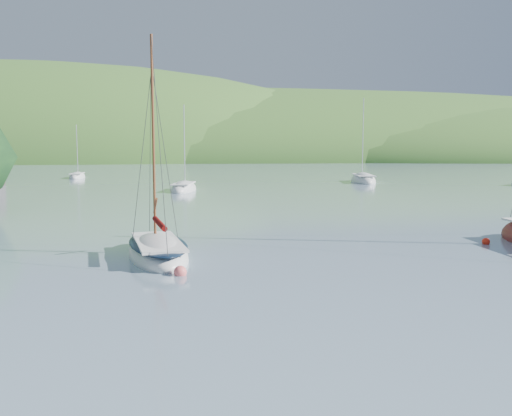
{
  "coord_description": "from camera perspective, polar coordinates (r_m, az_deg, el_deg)",
  "views": [
    {
      "loc": [
        -2.17,
        -17.27,
        5.07
      ],
      "look_at": [
        -0.35,
        8.0,
        2.12
      ],
      "focal_mm": 40.0,
      "sensor_mm": 36.0,
      "label": 1
    }
  ],
  "objects": [
    {
      "name": "daysailer_white",
      "position": [
        25.59,
        -9.79,
        -4.36
      ],
      "size": [
        3.91,
        7.18,
        10.46
      ],
      "rotation": [
        0.0,
        0.0,
        0.22
      ],
      "color": "white",
      "rests_on": "ground"
    },
    {
      "name": "distant_sloop_a",
      "position": [
        59.75,
        -7.25,
        1.88
      ],
      "size": [
        3.2,
        7.03,
        9.69
      ],
      "rotation": [
        0.0,
        0.0,
        -0.12
      ],
      "color": "white",
      "rests_on": "ground"
    },
    {
      "name": "distant_sloop_b",
      "position": [
        73.16,
        10.67,
        2.69
      ],
      "size": [
        3.61,
        8.3,
        11.51
      ],
      "rotation": [
        0.0,
        0.0,
        -0.1
      ],
      "color": "white",
      "rests_on": "ground"
    },
    {
      "name": "shoreline_hills",
      "position": [
        189.91,
        -6.41,
        5.06
      ],
      "size": [
        690.0,
        135.0,
        56.0
      ],
      "color": "#3F702B",
      "rests_on": "ground"
    },
    {
      "name": "ground",
      "position": [
        18.13,
        2.96,
        -9.62
      ],
      "size": [
        700.0,
        700.0,
        0.0
      ],
      "primitive_type": "plane",
      "color": "gray",
      "rests_on": "ground"
    },
    {
      "name": "distant_sloop_c",
      "position": [
        84.21,
        -17.44,
        2.98
      ],
      "size": [
        2.41,
        5.83,
        8.14
      ],
      "rotation": [
        0.0,
        0.0,
        0.07
      ],
      "color": "white",
      "rests_on": "ground"
    },
    {
      "name": "mooring_buoys",
      "position": [
        24.7,
        -8.06,
        -4.99
      ],
      "size": [
        24.61,
        6.05,
        0.5
      ],
      "color": "#FF6865",
      "rests_on": "ground"
    }
  ]
}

